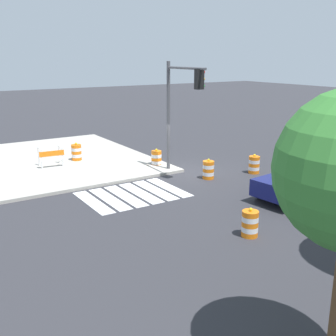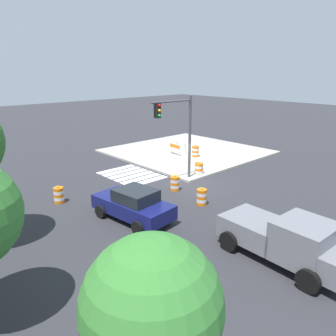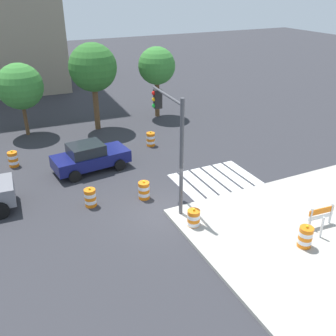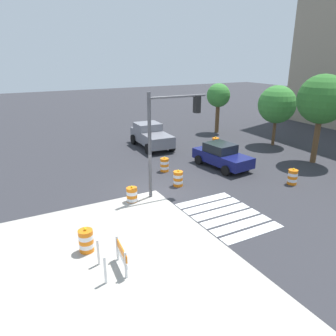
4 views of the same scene
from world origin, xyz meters
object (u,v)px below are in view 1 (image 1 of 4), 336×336
at_px(traffic_barrel_on_sidewalk, 76,152).
at_px(traffic_light_pole, 180,99).
at_px(traffic_barrel_near_corner, 208,170).
at_px(construction_barricade, 51,156).
at_px(traffic_barrel_far_curb, 254,165).
at_px(traffic_barrel_crosswalk_end, 250,224).
at_px(sports_car, 300,179).
at_px(traffic_barrel_median_far, 156,159).

xyz_separation_m(traffic_barrel_on_sidewalk, traffic_light_pole, (-3.37, 5.51, 3.31)).
xyz_separation_m(traffic_barrel_near_corner, construction_barricade, (5.97, -5.94, 0.27)).
relative_size(construction_barricade, traffic_light_pole, 0.24).
bearing_deg(traffic_barrel_far_curb, traffic_barrel_near_corner, -10.38).
relative_size(traffic_barrel_near_corner, traffic_barrel_crosswalk_end, 1.00).
bearing_deg(traffic_light_pole, traffic_barrel_crosswalk_end, 73.94).
bearing_deg(traffic_barrel_near_corner, traffic_barrel_on_sidewalk, -56.78).
distance_m(sports_car, traffic_barrel_far_curb, 4.05).
bearing_deg(construction_barricade, traffic_light_pole, 136.01).
distance_m(traffic_barrel_median_far, traffic_light_pole, 4.12).
xyz_separation_m(sports_car, traffic_barrel_on_sidewalk, (5.86, -10.96, -0.21)).
distance_m(traffic_barrel_median_far, traffic_barrel_on_sidewalk, 4.67).
bearing_deg(traffic_barrel_on_sidewalk, traffic_barrel_near_corner, 123.22).
bearing_deg(traffic_barrel_crosswalk_end, traffic_barrel_median_far, -102.21).
bearing_deg(sports_car, construction_barricade, -53.90).
xyz_separation_m(traffic_barrel_crosswalk_end, traffic_barrel_median_far, (-2.05, -9.48, 0.00)).
height_order(traffic_barrel_median_far, construction_barricade, construction_barricade).
height_order(traffic_barrel_median_far, traffic_barrel_on_sidewalk, traffic_barrel_on_sidewalk).
relative_size(traffic_barrel_near_corner, traffic_barrel_on_sidewalk, 1.00).
height_order(sports_car, traffic_barrel_near_corner, sports_car).
xyz_separation_m(sports_car, construction_barricade, (7.51, -10.30, -0.09)).
xyz_separation_m(sports_car, traffic_barrel_crosswalk_end, (4.58, 1.79, -0.36)).
bearing_deg(traffic_barrel_on_sidewalk, traffic_barrel_crosswalk_end, 95.76).
bearing_deg(traffic_barrel_on_sidewalk, traffic_barrel_far_curb, 134.43).
height_order(construction_barricade, traffic_light_pole, traffic_light_pole).
bearing_deg(sports_car, traffic_barrel_near_corner, -70.57).
bearing_deg(traffic_barrel_near_corner, construction_barricade, -44.84).
bearing_deg(traffic_barrel_near_corner, traffic_light_pole, -48.95).
bearing_deg(traffic_barrel_median_far, construction_barricade, -27.58).
relative_size(traffic_barrel_median_far, traffic_light_pole, 0.19).
bearing_deg(construction_barricade, traffic_barrel_far_curb, 143.23).
distance_m(traffic_barrel_near_corner, traffic_barrel_median_far, 3.48).
height_order(traffic_barrel_median_far, traffic_light_pole, traffic_light_pole).
distance_m(traffic_barrel_median_far, traffic_barrel_far_curb, 5.25).
distance_m(traffic_barrel_on_sidewalk, traffic_light_pole, 7.25).
distance_m(traffic_barrel_near_corner, construction_barricade, 8.43).
xyz_separation_m(traffic_barrel_near_corner, traffic_light_pole, (0.95, -1.09, 3.46)).
height_order(traffic_barrel_far_curb, construction_barricade, construction_barricade).
bearing_deg(traffic_light_pole, traffic_barrel_near_corner, 131.05).
bearing_deg(traffic_light_pole, traffic_barrel_far_curb, 156.22).
bearing_deg(traffic_barrel_median_far, traffic_barrel_far_curb, 133.37).
height_order(sports_car, traffic_light_pole, traffic_light_pole).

